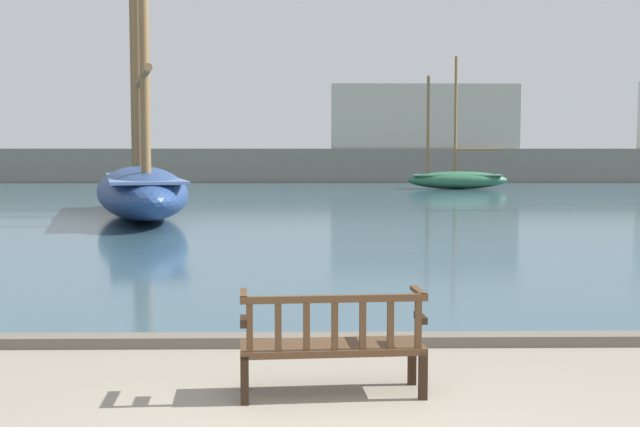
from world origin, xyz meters
The scene contains 6 objects.
harbor_water centered at (0.00, 44.00, 0.04)m, with size 100.00×80.00×0.08m, color #385666.
quay_edge_kerb centered at (0.00, 3.85, 0.06)m, with size 40.00×0.30×0.12m, color #675F54.
park_bench centered at (-0.05, 2.02, 0.47)m, with size 1.64×0.64×0.92m.
sailboat_outer_port centered at (-5.55, 20.69, 1.12)m, with size 5.54×11.95×12.48m.
sailboat_far_starboard centered at (8.32, 40.78, 0.72)m, with size 5.72×1.75×7.50m.
far_breakwater centered at (2.32, 51.50, 2.15)m, with size 56.28×2.40×7.18m.
Camera 1 is at (-0.28, -4.86, 2.12)m, focal length 45.00 mm.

